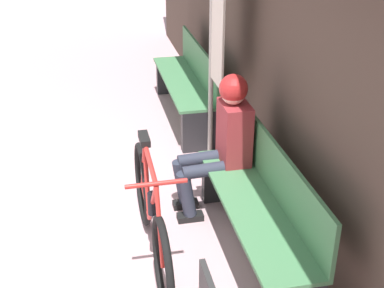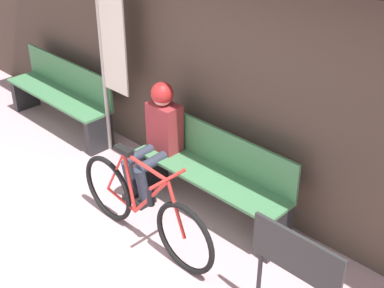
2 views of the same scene
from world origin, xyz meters
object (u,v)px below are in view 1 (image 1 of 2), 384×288
at_px(park_bench_far, 187,84).
at_px(banner_pole, 216,35).
at_px(person_seated, 223,136).
at_px(park_bench_near, 260,209).
at_px(bicycle, 151,217).

relative_size(park_bench_far, banner_pole, 0.89).
bearing_deg(park_bench_far, banner_pole, 2.99).
distance_m(person_seated, banner_pole, 1.10).
xyz_separation_m(park_bench_near, person_seated, (-0.67, -0.11, 0.29)).
distance_m(park_bench_near, banner_pole, 1.82).
distance_m(park_bench_far, banner_pole, 1.35).
bearing_deg(park_bench_near, banner_pole, 178.03).
distance_m(bicycle, person_seated, 0.92).
bearing_deg(person_seated, park_bench_far, 176.73).
xyz_separation_m(bicycle, park_bench_far, (-2.51, 0.78, 0.05)).
relative_size(bicycle, person_seated, 1.42).
distance_m(person_seated, park_bench_far, 2.00).
distance_m(park_bench_near, park_bench_far, 2.65).
height_order(bicycle, park_bench_far, bicycle).
xyz_separation_m(park_bench_near, bicycle, (-0.14, -0.78, -0.05)).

